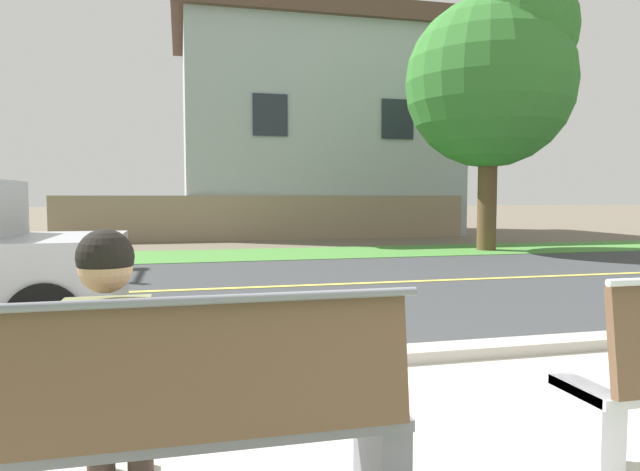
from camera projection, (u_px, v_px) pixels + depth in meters
ground_plane at (262, 274)px, 10.18m from camera, size 140.00×140.00×0.00m
curb_edge at (358, 358)px, 4.70m from camera, size 44.00×0.30×0.11m
street_asphalt at (276, 287)px, 8.72m from camera, size 52.00×8.00×0.01m
road_centre_line at (276, 287)px, 8.72m from camera, size 48.00×0.14×0.01m
far_verge_grass at (242, 255)px, 13.46m from camera, size 48.00×2.80×0.02m
bench_left at (179, 426)px, 2.30m from camera, size 1.91×0.48×1.01m
seated_person_olive at (111, 365)px, 2.39m from camera, size 0.52×0.68×1.25m
shade_tree_left at (496, 71)px, 14.28m from camera, size 4.20×4.20×6.93m
garden_wall at (271, 218)px, 18.16m from camera, size 13.00×0.36×1.40m
house_across_street at (313, 129)px, 21.54m from camera, size 10.17×6.91×7.72m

